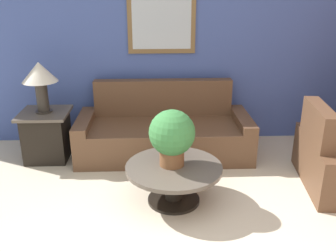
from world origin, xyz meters
TOP-DOWN VIEW (x-y plane):
  - wall_back at (-0.00, 3.05)m, footprint 7.05×0.09m
  - couch_main at (-0.09, 2.51)m, footprint 2.19×0.92m
  - coffee_table at (-0.03, 1.33)m, footprint 0.97×0.97m
  - side_table at (-1.57, 2.42)m, footprint 0.59×0.59m
  - table_lamp at (-1.57, 2.42)m, footprint 0.42×0.42m
  - potted_plant_on_table at (-0.05, 1.36)m, footprint 0.45×0.45m

SIDE VIEW (x-z plane):
  - couch_main at x=-0.09m, z-range -0.17..0.74m
  - coffee_table at x=-0.03m, z-range 0.09..0.49m
  - side_table at x=-1.57m, z-range 0.01..0.62m
  - potted_plant_on_table at x=-0.05m, z-range 0.43..1.00m
  - table_lamp at x=-1.57m, z-range 0.76..1.38m
  - wall_back at x=0.00m, z-range 0.01..2.61m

